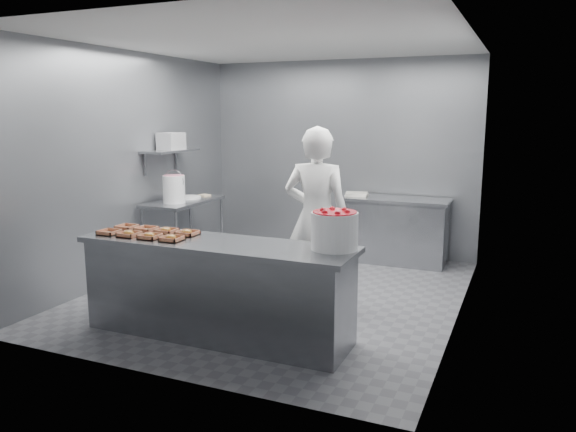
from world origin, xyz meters
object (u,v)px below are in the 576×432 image
object	(u,v)px
prep_table	(184,223)
service_counter	(217,289)
tray_1	(129,234)
tray_3	(172,238)
tray_0	(109,232)
tray_5	(146,229)
tray_6	(166,231)
tray_4	(127,227)
tray_7	(187,233)
tray_2	(150,236)
strawberry_tub	(334,229)
worker	(316,218)
back_counter	(393,230)
glaze_bucket	(174,188)
appliance	(171,141)

from	to	relation	value
prep_table	service_counter	bearing A→B (deg)	-49.76
tray_1	tray_3	size ratio (longest dim) A/B	1.00
tray_0	tray_5	xyz separation A→B (m)	(0.24, 0.26, 0.00)
service_counter	tray_6	bearing A→B (deg)	168.38
tray_4	tray_7	xyz separation A→B (m)	(0.72, -0.00, 0.00)
tray_2	strawberry_tub	xyz separation A→B (m)	(1.71, 0.28, 0.15)
service_counter	tray_5	size ratio (longest dim) A/B	13.88
prep_table	tray_3	xyz separation A→B (m)	(1.26, -2.08, 0.33)
tray_1	tray_2	distance (m)	0.24
service_counter	worker	bearing A→B (deg)	64.43
tray_3	back_counter	bearing A→B (deg)	69.14
tray_6	tray_5	bearing A→B (deg)	180.00
tray_0	tray_4	xyz separation A→B (m)	(0.00, 0.26, 0.00)
tray_0	tray_2	size ratio (longest dim) A/B	1.00
glaze_bucket	strawberry_tub	bearing A→B (deg)	-30.04
strawberry_tub	glaze_bucket	world-z (taller)	glaze_bucket
tray_5	tray_7	xyz separation A→B (m)	(0.48, -0.00, 0.00)
tray_2	appliance	distance (m)	2.53
tray_3	strawberry_tub	xyz separation A→B (m)	(1.47, 0.28, 0.15)
tray_7	strawberry_tub	xyz separation A→B (m)	(1.47, 0.02, 0.15)
tray_3	tray_5	bearing A→B (deg)	151.60
glaze_bucket	appliance	world-z (taller)	appliance
strawberry_tub	appliance	distance (m)	3.48
tray_5	worker	xyz separation A→B (m)	(1.41, 1.02, 0.04)
tray_4	tray_0	bearing A→B (deg)	-90.00
service_counter	tray_5	bearing A→B (deg)	171.51
strawberry_tub	tray_4	bearing A→B (deg)	-179.45
service_counter	tray_4	size ratio (longest dim) A/B	13.88
tray_0	glaze_bucket	bearing A→B (deg)	105.79
back_counter	tray_4	distance (m)	3.74
tray_5	worker	distance (m)	1.74
tray_4	glaze_bucket	world-z (taller)	glaze_bucket
tray_6	strawberry_tub	distance (m)	1.71
service_counter	tray_5	xyz separation A→B (m)	(-0.86, 0.13, 0.47)
tray_3	glaze_bucket	distance (m)	2.23
tray_1	tray_4	distance (m)	0.35
tray_2	tray_6	distance (m)	0.26
prep_table	appliance	bearing A→B (deg)	173.82
appliance	tray_4	bearing A→B (deg)	-62.00
service_counter	tray_6	size ratio (longest dim) A/B	13.88
appliance	tray_3	bearing A→B (deg)	-48.92
tray_2	worker	world-z (taller)	worker
tray_2	tray_6	xyz separation A→B (m)	(0.00, 0.26, 0.00)
service_counter	tray_5	world-z (taller)	tray_5
tray_2	strawberry_tub	bearing A→B (deg)	9.28
tray_1	tray_2	bearing A→B (deg)	0.00
tray_7	worker	bearing A→B (deg)	47.37
tray_7	tray_3	bearing A→B (deg)	-90.00
service_counter	tray_2	bearing A→B (deg)	-168.39
tray_6	strawberry_tub	size ratio (longest dim) A/B	0.47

